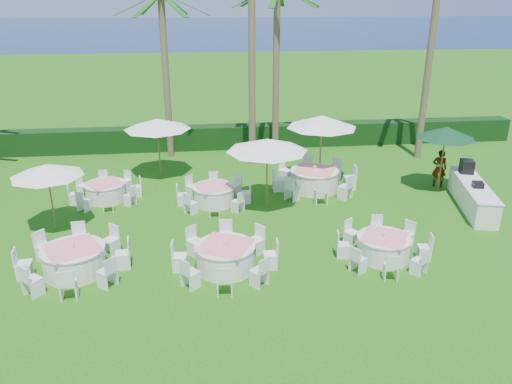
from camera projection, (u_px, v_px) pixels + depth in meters
ground at (209, 258)px, 15.51m from camera, size 120.00×120.00×0.00m
hedge at (202, 137)px, 26.38m from camera, size 34.00×1.00×1.20m
ocean at (196, 32)px, 109.72m from camera, size 260.00×260.00×0.00m
banquet_table_a at (74, 260)px, 14.56m from camera, size 3.22×3.22×0.97m
banquet_table_b at (225, 256)px, 14.76m from camera, size 3.14×3.14×0.95m
banquet_table_c at (384, 247)px, 15.39m from camera, size 2.90×2.90×0.88m
banquet_table_d at (106, 191)px, 19.79m from camera, size 2.81×2.81×0.86m
banquet_table_e at (214, 194)px, 19.43m from camera, size 2.88×2.88×0.88m
banquet_table_f at (314, 179)px, 20.80m from camera, size 3.51×3.51×1.05m
umbrella_a at (47, 170)px, 16.64m from camera, size 2.42×2.42×2.38m
umbrella_b at (267, 145)px, 18.38m from camera, size 3.06×3.06×2.71m
umbrella_c at (157, 124)px, 21.68m from camera, size 2.92×2.92×2.62m
umbrella_d at (322, 122)px, 20.84m from camera, size 2.98×2.98×2.95m
umbrella_green at (446, 133)px, 19.99m from camera, size 2.37×2.37×2.72m
buffet_table at (472, 194)px, 19.09m from camera, size 1.87×4.29×1.49m
staff_person at (439, 168)px, 21.03m from camera, size 0.70×0.60×1.62m
palm_b at (166, 70)px, 23.77m from camera, size 4.40×3.99×7.72m
palm_c at (252, 15)px, 21.73m from camera, size 4.19×4.39×12.65m
palm_d at (276, 64)px, 24.13m from camera, size 4.32×4.32×8.08m
palm_e at (431, 48)px, 23.22m from camera, size 4.40×3.99×9.69m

